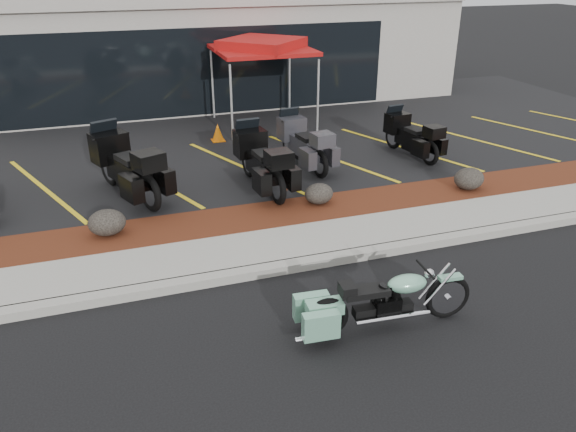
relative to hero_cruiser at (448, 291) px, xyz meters
name	(u,v)px	position (x,y,z in m)	size (l,w,h in m)	color
ground	(333,294)	(-1.29, 1.08, -0.45)	(90.00, 90.00, 0.00)	black
curb	(312,262)	(-1.29, 1.98, -0.37)	(24.00, 0.25, 0.15)	gray
sidewalk	(298,244)	(-1.29, 2.68, -0.37)	(24.00, 1.20, 0.15)	gray
mulch_bed	(278,216)	(-1.29, 3.88, -0.37)	(24.00, 1.20, 0.16)	#3B1D0D
upper_lot	(219,139)	(-1.29, 9.28, -0.37)	(26.00, 9.60, 0.15)	black
dealership_building	(179,38)	(-1.29, 15.55, 1.56)	(18.00, 8.16, 4.00)	gray
boulder_left	(107,223)	(-4.47, 3.96, -0.05)	(0.67, 0.56, 0.47)	black
boulder_mid	(319,194)	(-0.36, 4.06, -0.08)	(0.59, 0.49, 0.42)	black
boulder_right	(469,179)	(2.97, 3.75, -0.05)	(0.66, 0.55, 0.47)	black
hero_cruiser	(448,291)	(0.00, 0.00, 0.00)	(2.53, 0.64, 0.89)	#76B897
touring_black_front	(108,153)	(-4.29, 6.47, 0.43)	(2.51, 0.96, 1.46)	black
touring_black_mid	(248,148)	(-1.30, 6.00, 0.38)	(2.33, 0.89, 1.35)	black
touring_grey	(289,133)	(0.00, 6.98, 0.33)	(2.17, 0.83, 1.26)	#333238
touring_black_rear	(394,127)	(2.78, 6.80, 0.28)	(1.98, 0.76, 1.15)	black
traffic_cone	(218,132)	(-1.39, 8.91, -0.07)	(0.33, 0.33, 0.46)	orange
popup_canopy	(262,47)	(0.24, 10.07, 1.94)	(3.19, 3.19, 2.46)	silver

